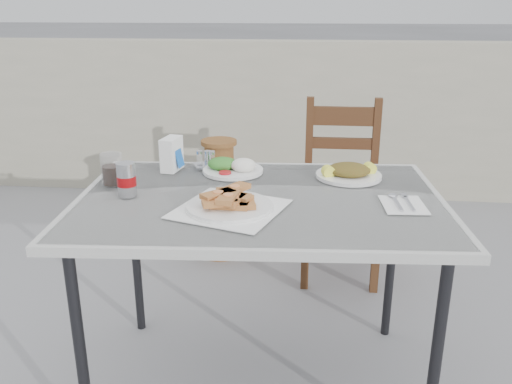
# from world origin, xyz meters

# --- Properties ---
(cafe_table) EXTENTS (1.38, 0.98, 0.81)m
(cafe_table) POSITION_xyz_m (0.06, 0.10, 0.75)
(cafe_table) COLOR black
(cafe_table) RESTS_ON ground
(pide_plate) EXTENTS (0.42, 0.42, 0.07)m
(pide_plate) POSITION_xyz_m (-0.03, -0.05, 0.84)
(pide_plate) COLOR white
(pide_plate) RESTS_ON cafe_table
(salad_rice_plate) EXTENTS (0.25, 0.25, 0.06)m
(salad_rice_plate) POSITION_xyz_m (-0.08, 0.38, 0.83)
(salad_rice_plate) COLOR white
(salad_rice_plate) RESTS_ON cafe_table
(salad_chopped_plate) EXTENTS (0.26, 0.26, 0.06)m
(salad_chopped_plate) POSITION_xyz_m (0.40, 0.36, 0.83)
(salad_chopped_plate) COLOR white
(salad_chopped_plate) RESTS_ON cafe_table
(soda_can) EXTENTS (0.07, 0.07, 0.12)m
(soda_can) POSITION_xyz_m (-0.41, 0.05, 0.87)
(soda_can) COLOR silver
(soda_can) RESTS_ON cafe_table
(cola_glass) EXTENTS (0.08, 0.08, 0.12)m
(cola_glass) POSITION_xyz_m (-0.52, 0.18, 0.86)
(cola_glass) COLOR white
(cola_glass) RESTS_ON cafe_table
(napkin_holder) EXTENTS (0.09, 0.12, 0.14)m
(napkin_holder) POSITION_xyz_m (-0.33, 0.38, 0.88)
(napkin_holder) COLOR white
(napkin_holder) RESTS_ON cafe_table
(condiment_caddy) EXTENTS (0.13, 0.12, 0.08)m
(condiment_caddy) POSITION_xyz_m (-0.20, 0.44, 0.84)
(condiment_caddy) COLOR silver
(condiment_caddy) RESTS_ON cafe_table
(cutlery_napkin) EXTENTS (0.16, 0.20, 0.01)m
(cutlery_napkin) POSITION_xyz_m (0.56, 0.07, 0.81)
(cutlery_napkin) COLOR white
(cutlery_napkin) RESTS_ON cafe_table
(chair) EXTENTS (0.43, 0.43, 0.98)m
(chair) POSITION_xyz_m (0.42, 1.12, 0.51)
(chair) COLOR #361C0E
(chair) RESTS_ON ground
(terracotta_urn) EXTENTS (0.41, 0.41, 0.71)m
(terracotta_urn) POSITION_xyz_m (-0.29, 1.30, 0.33)
(terracotta_urn) COLOR brown
(terracotta_urn) RESTS_ON ground
(back_wall) EXTENTS (6.00, 0.25, 1.20)m
(back_wall) POSITION_xyz_m (0.00, 2.50, 0.60)
(back_wall) COLOR #A39C88
(back_wall) RESTS_ON ground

